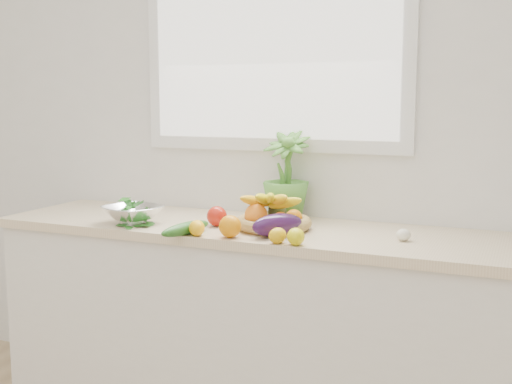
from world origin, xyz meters
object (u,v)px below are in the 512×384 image
at_px(apple, 217,216).
at_px(cucumber, 186,228).
at_px(eggplant, 278,225).
at_px(potted_herb, 286,174).
at_px(fruit_basket, 272,218).
at_px(colander_with_spinach, 133,209).

xyz_separation_m(apple, cucumber, (-0.03, -0.21, -0.02)).
distance_m(eggplant, potted_herb, 0.40).
distance_m(eggplant, fruit_basket, 0.14).
relative_size(apple, eggplant, 0.38).
bearing_deg(apple, potted_herb, 50.35).
bearing_deg(cucumber, colander_with_spinach, 161.05).
bearing_deg(colander_with_spinach, fruit_basket, 12.12).
xyz_separation_m(cucumber, fruit_basket, (0.28, 0.24, 0.02)).
relative_size(apple, colander_with_spinach, 0.28).
height_order(eggplant, fruit_basket, fruit_basket).
xyz_separation_m(apple, eggplant, (0.31, -0.09, 0.00)).
bearing_deg(fruit_basket, cucumber, -138.80).
distance_m(apple, potted_herb, 0.38).
bearing_deg(cucumber, potted_herb, 61.81).
bearing_deg(fruit_basket, apple, -171.78).
bearing_deg(eggplant, colander_with_spinach, -179.52).
distance_m(apple, colander_with_spinach, 0.37).
bearing_deg(eggplant, cucumber, -161.29).
xyz_separation_m(potted_herb, fruit_basket, (0.03, -0.23, -0.16)).
bearing_deg(apple, eggplant, -15.85).
distance_m(cucumber, potted_herb, 0.56).
relative_size(cucumber, fruit_basket, 0.66).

